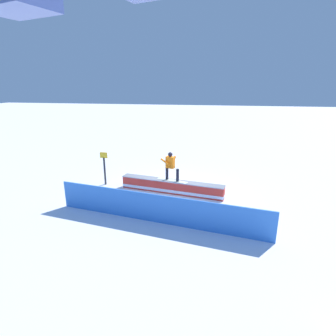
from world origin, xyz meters
TOP-DOWN VIEW (x-y plane):
  - ground_plane at (0.00, 0.00)m, footprint 120.00×120.00m
  - grind_box at (0.00, 0.00)m, footprint 5.22×1.31m
  - snowboarder at (0.04, -0.02)m, footprint 1.60×0.75m
  - safety_fence at (0.00, 3.11)m, footprint 8.56×1.41m
  - trail_marker at (3.70, -0.49)m, footprint 0.40×0.10m

SIDE VIEW (x-z plane):
  - ground_plane at x=0.00m, z-range 0.00..0.00m
  - grind_box at x=0.00m, z-range -0.03..0.61m
  - safety_fence at x=0.00m, z-range 0.00..1.16m
  - trail_marker at x=3.70m, z-range 0.07..1.84m
  - snowboarder at x=0.04m, z-range 0.70..2.12m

